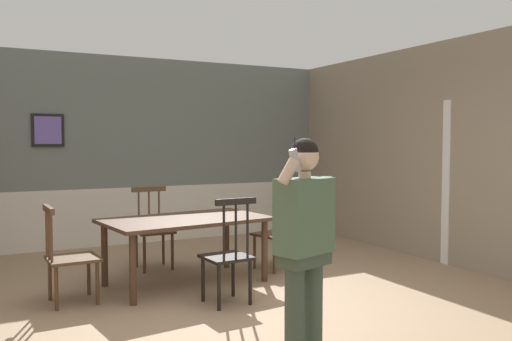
{
  "coord_description": "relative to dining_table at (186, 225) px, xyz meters",
  "views": [
    {
      "loc": [
        -2.2,
        -4.5,
        1.57
      ],
      "look_at": [
        -0.16,
        -0.55,
        1.33
      ],
      "focal_mm": 37.7,
      "sensor_mm": 36.0,
      "label": 1
    }
  ],
  "objects": [
    {
      "name": "ground_plane",
      "position": [
        0.19,
        -1.07,
        -0.65
      ],
      "size": [
        8.19,
        8.19,
        0.0
      ],
      "primitive_type": "plane",
      "color": "#9E7F60"
    },
    {
      "name": "room_back_partition",
      "position": [
        0.19,
        2.66,
        0.72
      ],
      "size": [
        6.32,
        0.17,
        2.86
      ],
      "color": "slate",
      "rests_on": "ground_plane"
    },
    {
      "name": "room_right_partition",
      "position": [
        3.35,
        -1.07,
        0.77
      ],
      "size": [
        0.13,
        7.45,
        2.86
      ],
      "color": "gray",
      "rests_on": "ground_plane"
    },
    {
      "name": "dining_table",
      "position": [
        0.0,
        0.0,
        0.0
      ],
      "size": [
        1.86,
        1.23,
        0.73
      ],
      "rotation": [
        0.0,
        0.0,
        0.12
      ],
      "color": "#4C3323",
      "rests_on": "ground_plane"
    },
    {
      "name": "chair_near_window",
      "position": [
        0.11,
        -0.89,
        -0.17
      ],
      "size": [
        0.45,
        0.45,
        1.04
      ],
      "rotation": [
        0.0,
        0.0,
        0.07
      ],
      "color": "black",
      "rests_on": "ground_plane"
    },
    {
      "name": "chair_by_doorway",
      "position": [
        -0.11,
        0.89,
        -0.17
      ],
      "size": [
        0.44,
        0.44,
        1.0
      ],
      "rotation": [
        0.0,
        0.0,
        3.15
      ],
      "color": "#513823",
      "rests_on": "ground_plane"
    },
    {
      "name": "chair_at_table_head",
      "position": [
        1.26,
        0.16,
        -0.18
      ],
      "size": [
        0.54,
        0.54,
        1.03
      ],
      "rotation": [
        0.0,
        0.0,
        1.8
      ],
      "color": "#513823",
      "rests_on": "ground_plane"
    },
    {
      "name": "chair_opposite_corner",
      "position": [
        -1.26,
        -0.15,
        -0.19
      ],
      "size": [
        0.49,
        0.49,
        0.96
      ],
      "rotation": [
        0.0,
        0.0,
        4.75
      ],
      "color": "#513823",
      "rests_on": "ground_plane"
    },
    {
      "name": "person_figure",
      "position": [
        0.07,
        -2.31,
        0.26
      ],
      "size": [
        0.55,
        0.35,
        1.6
      ],
      "rotation": [
        0.0,
        0.0,
        3.45
      ],
      "color": "#3A493A",
      "rests_on": "ground_plane"
    }
  ]
}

